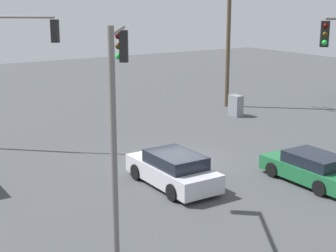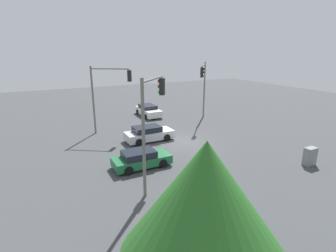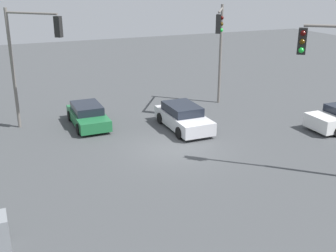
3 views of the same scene
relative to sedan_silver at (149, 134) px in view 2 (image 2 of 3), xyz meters
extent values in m
plane|color=#424447|center=(-2.54, 1.70, -0.67)|extent=(80.00, 80.00, 0.00)
cube|color=silver|center=(-0.05, 0.00, -0.13)|extent=(4.35, 1.83, 0.71)
cube|color=black|center=(0.17, 0.00, 0.47)|extent=(2.39, 1.61, 0.49)
cylinder|color=black|center=(-1.40, -0.87, -0.34)|extent=(0.65, 0.22, 0.65)
cylinder|color=black|center=(-1.40, 0.87, -0.34)|extent=(0.65, 0.22, 0.65)
cylinder|color=black|center=(1.30, -0.87, -0.34)|extent=(0.65, 0.22, 0.65)
cylinder|color=black|center=(1.30, 0.87, -0.34)|extent=(0.65, 0.22, 0.65)
cube|color=silver|center=(-3.63, -8.53, -0.10)|extent=(1.88, 4.50, 0.78)
cube|color=black|center=(-3.63, -8.76, 0.49)|extent=(1.65, 2.47, 0.41)
cylinder|color=black|center=(-4.52, -7.14, -0.35)|extent=(0.22, 0.63, 0.63)
cylinder|color=black|center=(-2.74, -7.14, -0.35)|extent=(0.22, 0.63, 0.63)
cylinder|color=black|center=(-4.52, -9.93, -0.35)|extent=(0.22, 0.63, 0.63)
cylinder|color=black|center=(-2.74, -9.93, -0.35)|extent=(0.22, 0.63, 0.63)
cube|color=#1E6638|center=(2.63, 4.87, -0.19)|extent=(4.07, 1.73, 0.61)
cube|color=black|center=(2.83, 4.87, 0.34)|extent=(2.24, 1.52, 0.46)
cylinder|color=black|center=(1.37, 4.04, -0.36)|extent=(0.62, 0.22, 0.62)
cylinder|color=black|center=(1.37, 5.69, -0.36)|extent=(0.62, 0.22, 0.62)
cylinder|color=black|center=(3.89, 4.04, -0.36)|extent=(0.62, 0.22, 0.62)
cylinder|color=black|center=(3.89, 5.69, -0.36)|extent=(0.62, 0.22, 0.62)
cylinder|color=slate|center=(3.83, -4.49, 2.61)|extent=(0.18, 0.18, 6.55)
cylinder|color=slate|center=(2.29, -3.49, 5.64)|extent=(3.14, 2.10, 0.12)
cube|color=black|center=(0.76, -2.49, 5.01)|extent=(0.44, 0.42, 1.05)
sphere|color=#360503|center=(0.66, -2.63, 5.35)|extent=(0.22, 0.22, 0.22)
sphere|color=#392605|center=(0.66, -2.63, 5.01)|extent=(0.22, 0.22, 0.22)
sphere|color=green|center=(0.66, -2.63, 4.67)|extent=(0.22, 0.22, 0.22)
cylinder|color=slate|center=(-9.44, -4.98, 2.65)|extent=(0.18, 0.18, 6.63)
cylinder|color=slate|center=(-8.18, -3.47, 5.71)|extent=(2.60, 3.09, 0.12)
cube|color=black|center=(-6.93, -1.96, 5.08)|extent=(0.43, 0.44, 1.05)
sphere|color=#360503|center=(-7.06, -1.85, 5.42)|extent=(0.22, 0.22, 0.22)
sphere|color=#392605|center=(-7.06, -1.85, 5.08)|extent=(0.22, 0.22, 0.22)
sphere|color=green|center=(-7.06, -1.85, 4.75)|extent=(0.22, 0.22, 0.22)
cylinder|color=slate|center=(3.92, 8.59, 2.67)|extent=(0.18, 0.18, 6.68)
cylinder|color=slate|center=(2.80, 7.43, 5.77)|extent=(2.33, 2.39, 0.12)
cube|color=black|center=(1.68, 6.28, 5.14)|extent=(0.44, 0.44, 1.05)
sphere|color=#360503|center=(1.80, 6.16, 5.48)|extent=(0.22, 0.22, 0.22)
sphere|color=#392605|center=(1.80, 6.16, 5.14)|extent=(0.22, 0.22, 0.22)
sphere|color=green|center=(1.80, 6.16, 4.80)|extent=(0.22, 0.22, 0.22)
cube|color=gray|center=(-8.22, 10.13, -0.01)|extent=(0.89, 0.54, 1.31)
cone|color=#286623|center=(4.84, 15.53, 3.19)|extent=(5.11, 5.11, 3.66)
camera|label=1|loc=(16.03, -10.59, 6.59)|focal=55.00mm
camera|label=2|loc=(8.81, 20.92, 7.37)|focal=28.00mm
camera|label=3|loc=(-20.50, 9.73, 7.52)|focal=45.00mm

